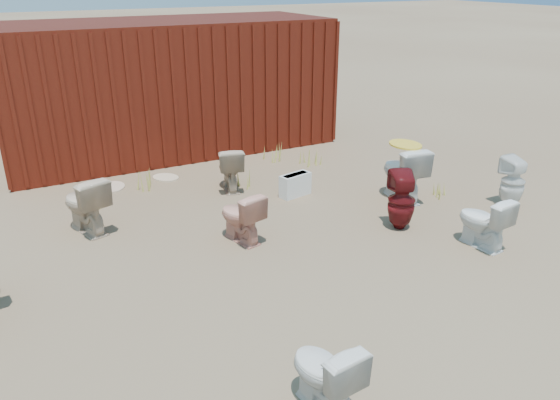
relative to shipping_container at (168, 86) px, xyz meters
name	(u,v)px	position (x,y,z in m)	size (l,w,h in m)	color
ground	(303,259)	(0.00, -5.20, -1.20)	(100.00, 100.00, 0.00)	brown
shipping_container	(168,86)	(0.00, 0.00, 0.00)	(6.00, 2.40, 2.40)	#55130E
toilet_front_pink	(241,216)	(-0.46, -4.40, -0.86)	(0.38, 0.66, 0.67)	tan
toilet_front_c	(324,374)	(-1.07, -7.39, -0.87)	(0.37, 0.65, 0.67)	silver
toilet_front_maroon	(401,201)	(1.59, -5.04, -0.80)	(0.36, 0.37, 0.80)	#5F1013
toilet_front_e	(483,221)	(2.15, -5.94, -0.86)	(0.38, 0.67, 0.68)	white
toilet_back_beige_left	(85,204)	(-2.16, -3.20, -0.81)	(0.44, 0.77, 0.78)	#CCB195
toilet_back_beige_right	(230,168)	(0.13, -2.65, -0.85)	(0.39, 0.69, 0.70)	tan
toilet_back_yellowlid	(403,173)	(2.27, -4.24, -0.77)	(0.47, 0.83, 0.85)	silver
toilet_back_e	(513,182)	(3.53, -5.19, -0.83)	(0.34, 0.34, 0.75)	white
yellow_lid	(405,144)	(2.27, -4.24, -0.34)	(0.43, 0.54, 0.03)	yellow
loose_tank	(295,185)	(0.90, -3.38, -1.02)	(0.50, 0.20, 0.35)	white
loose_lid_near	(113,187)	(-1.54, -1.73, -1.19)	(0.38, 0.49, 0.02)	beige
loose_lid_far	(166,178)	(-0.66, -1.70, -1.19)	(0.36, 0.47, 0.02)	beige
weed_clump_a	(90,200)	(-1.99, -2.43, -1.07)	(0.36, 0.36, 0.27)	#B7B549
weed_clump_b	(241,178)	(0.31, -2.65, -1.04)	(0.32, 0.32, 0.31)	#B7B549
weed_clump_c	(311,157)	(1.86, -2.22, -1.06)	(0.36, 0.36, 0.27)	#B7B549
weed_clump_d	(148,180)	(-1.03, -2.05, -1.06)	(0.30, 0.30, 0.29)	#B7B549
weed_clump_e	(272,152)	(1.35, -1.70, -1.03)	(0.34, 0.34, 0.33)	#B7B549
weed_clump_f	(442,190)	(2.88, -4.46, -1.09)	(0.28, 0.28, 0.22)	#B7B549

